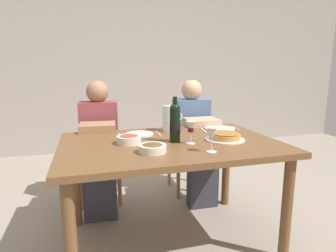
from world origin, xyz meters
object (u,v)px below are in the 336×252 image
Objects in this scene: olive_bowl at (152,148)px; diner_right at (195,137)px; dining_table at (170,154)px; wine_glass_right_diner at (212,135)px; water_pitcher at (170,120)px; diner_left at (99,143)px; baked_tart at (225,136)px; chair_right at (187,143)px; dinner_plate_left_setting at (139,134)px; wine_glass_left_diner at (191,128)px; wine_bottle at (175,123)px; salad_bowl at (129,139)px; dinner_plate_right_setting at (220,129)px; chair_left at (100,148)px.

olive_bowl is 0.15× the size of diner_right.
dining_table is at bearing 57.03° from diner_right.
dining_table is at bearing 118.06° from wine_glass_right_diner.
water_pitcher is 0.70m from diner_left.
olive_bowl reaches higher than dining_table.
baked_tart is (0.39, -0.07, 0.12)m from dining_table.
dinner_plate_left_setting is at bearing 46.52° from chair_right.
wine_glass_left_diner is 0.23m from wine_glass_right_diner.
wine_bottle is at bearing -100.62° from water_pitcher.
wine_glass_right_diner reaches higher than baked_tart.
diner_left is at bearing -0.21° from diner_right.
chair_right is (0.74, 0.87, -0.30)m from salad_bowl.
diner_left is at bearing 124.96° from wine_bottle.
wine_glass_left_diner is (0.40, -0.12, 0.08)m from salad_bowl.
chair_left is (-0.97, 0.63, -0.27)m from dinner_plate_right_setting.
baked_tart is 1.63× the size of olive_bowl.
dining_table is 7.14× the size of water_pitcher.
chair_left is at bearing 116.83° from wine_bottle.
olive_bowl is 1.32m from chair_right.
baked_tart is 0.68m from salad_bowl.
diner_right is at bearing 55.90° from dining_table.
water_pitcher is 0.18× the size of diner_right.
wine_bottle is at bearing 59.40° from diner_right.
wine_glass_right_diner is 0.13× the size of diner_right.
chair_left is (-0.44, 0.92, -0.17)m from dining_table.
chair_left is 1.00× the size of chair_right.
wine_glass_left_diner is at bearing -86.93° from water_pitcher.
dinner_plate_right_setting is (0.52, 0.29, 0.10)m from dining_table.
wine_glass_left_diner is at bearing 72.47° from chair_right.
chair_left is (-0.16, 0.89, -0.30)m from salad_bowl.
olive_bowl is (-0.57, -0.15, 0.00)m from baked_tart.
diner_right reaches higher than dining_table.
chair_left is 0.75× the size of diner_left.
olive_bowl is (0.11, -0.25, -0.00)m from salad_bowl.
water_pitcher is at bearing 79.38° from wine_bottle.
chair_right is at bearing 71.34° from wine_glass_left_diner.
dining_table is at bearing 51.28° from olive_bowl.
baked_tart is at bearing -110.95° from dinner_plate_right_setting.
diner_left is at bearing 125.15° from dinner_plate_left_setting.
water_pitcher is 0.54m from diner_right.
chair_right is (0.36, 0.57, -0.36)m from water_pitcher.
wine_glass_right_diner is 0.68m from dinner_plate_left_setting.
diner_right is (0.45, 0.66, -0.05)m from dining_table.
wine_glass_left_diner is at bearing -38.38° from dining_table.
chair_right is (-0.07, 0.61, -0.27)m from dinner_plate_right_setting.
diner_left is (-0.58, 0.78, -0.25)m from wine_glass_left_diner.
diner_right is (0.73, 0.63, -0.18)m from salad_bowl.
chair_right is (0.42, 0.91, -0.40)m from wine_bottle.
water_pitcher reaches higher than baked_tart.
baked_tart is 0.34m from wine_glass_right_diner.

